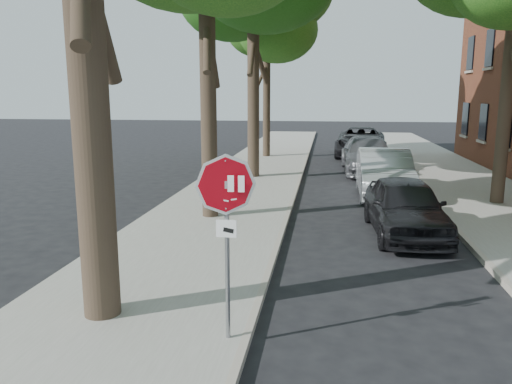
{
  "coord_description": "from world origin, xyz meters",
  "views": [
    {
      "loc": [
        0.6,
        -6.39,
        3.5
      ],
      "look_at": [
        -0.43,
        0.88,
        2.05
      ],
      "focal_mm": 35.0,
      "sensor_mm": 36.0,
      "label": 1
    }
  ],
  "objects_px": {
    "car_b": "(384,173)",
    "car_c": "(367,155)",
    "stop_sign": "(226,212)",
    "tree_far": "(267,23)",
    "car_d": "(361,142)",
    "car_a": "(405,207)"
  },
  "relations": [
    {
      "from": "stop_sign",
      "to": "car_d",
      "type": "height_order",
      "value": "stop_sign"
    },
    {
      "from": "stop_sign",
      "to": "tree_far",
      "type": "relative_size",
      "value": 0.28
    },
    {
      "from": "tree_far",
      "to": "car_a",
      "type": "relative_size",
      "value": 2.2
    },
    {
      "from": "tree_far",
      "to": "car_b",
      "type": "height_order",
      "value": "tree_far"
    },
    {
      "from": "stop_sign",
      "to": "car_d",
      "type": "relative_size",
      "value": 0.44
    },
    {
      "from": "car_b",
      "to": "stop_sign",
      "type": "bearing_deg",
      "value": -105.92
    },
    {
      "from": "car_c",
      "to": "car_a",
      "type": "bearing_deg",
      "value": -90.64
    },
    {
      "from": "car_a",
      "to": "car_c",
      "type": "height_order",
      "value": "car_c"
    },
    {
      "from": "car_c",
      "to": "car_b",
      "type": "bearing_deg",
      "value": -89.89
    },
    {
      "from": "car_d",
      "to": "stop_sign",
      "type": "bearing_deg",
      "value": -93.83
    },
    {
      "from": "stop_sign",
      "to": "tree_far",
      "type": "bearing_deg",
      "value": 95.46
    },
    {
      "from": "car_a",
      "to": "car_b",
      "type": "relative_size",
      "value": 0.86
    },
    {
      "from": "tree_far",
      "to": "car_c",
      "type": "height_order",
      "value": "tree_far"
    },
    {
      "from": "stop_sign",
      "to": "tree_far",
      "type": "xyz_separation_m",
      "value": [
        -2.02,
        21.14,
        5.26
      ]
    },
    {
      "from": "tree_far",
      "to": "car_a",
      "type": "distance_m",
      "value": 17.11
    },
    {
      "from": "car_a",
      "to": "tree_far",
      "type": "bearing_deg",
      "value": 106.74
    },
    {
      "from": "car_b",
      "to": "car_c",
      "type": "relative_size",
      "value": 0.91
    },
    {
      "from": "car_b",
      "to": "car_d",
      "type": "distance_m",
      "value": 11.44
    },
    {
      "from": "car_c",
      "to": "stop_sign",
      "type": "bearing_deg",
      "value": -102.23
    },
    {
      "from": "car_a",
      "to": "car_d",
      "type": "height_order",
      "value": "car_d"
    },
    {
      "from": "stop_sign",
      "to": "car_d",
      "type": "xyz_separation_m",
      "value": [
        3.23,
        22.55,
        -1.13
      ]
    },
    {
      "from": "tree_far",
      "to": "car_c",
      "type": "relative_size",
      "value": 1.72
    }
  ]
}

